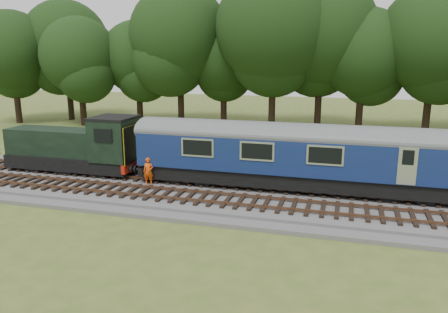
% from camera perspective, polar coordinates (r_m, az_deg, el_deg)
% --- Properties ---
extents(ground, '(120.00, 120.00, 0.00)m').
position_cam_1_polar(ground, '(25.21, -3.23, -4.98)').
color(ground, '#476023').
rests_on(ground, ground).
extents(ballast, '(70.00, 7.00, 0.35)m').
position_cam_1_polar(ballast, '(25.16, -3.24, -4.60)').
color(ballast, '#4C4C4F').
rests_on(ballast, ground).
extents(track_north, '(67.20, 2.40, 0.21)m').
position_cam_1_polar(track_north, '(26.35, -2.25, -3.21)').
color(track_north, black).
rests_on(track_north, ballast).
extents(track_south, '(67.20, 2.40, 0.21)m').
position_cam_1_polar(track_south, '(23.65, -4.51, -5.19)').
color(track_south, black).
rests_on(track_south, ballast).
extents(fence, '(64.00, 0.12, 1.00)m').
position_cam_1_polar(fence, '(29.31, -0.37, -2.33)').
color(fence, '#6B6054').
rests_on(fence, ground).
extents(tree_line, '(70.00, 8.00, 18.00)m').
position_cam_1_polar(tree_line, '(45.98, 5.73, 3.36)').
color(tree_line, black).
rests_on(tree_line, ground).
extents(dmu_railcar, '(18.05, 2.86, 3.88)m').
position_cam_1_polar(dmu_railcar, '(24.74, 9.08, 0.77)').
color(dmu_railcar, black).
rests_on(dmu_railcar, ground).
extents(shunter_loco, '(8.91, 2.60, 3.38)m').
position_cam_1_polar(shunter_loco, '(29.82, -18.57, 1.14)').
color(shunter_loco, black).
rests_on(shunter_loco, ground).
extents(worker, '(0.68, 0.54, 1.62)m').
position_cam_1_polar(worker, '(25.99, -9.84, -1.92)').
color(worker, '#F8510D').
rests_on(worker, ballast).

